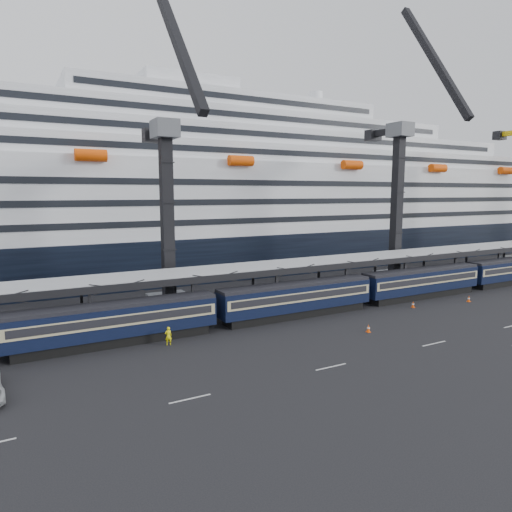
{
  "coord_description": "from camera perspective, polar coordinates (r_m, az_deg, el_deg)",
  "views": [
    {
      "loc": [
        -36.09,
        -31.97,
        13.92
      ],
      "look_at": [
        -13.27,
        10.0,
        7.28
      ],
      "focal_mm": 32.0,
      "sensor_mm": 36.0,
      "label": 1
    }
  ],
  "objects": [
    {
      "name": "cruise_ship",
      "position": [
        85.47,
        -4.39,
        6.83
      ],
      "size": [
        214.09,
        28.84,
        34.0
      ],
      "color": "black",
      "rests_on": "ground"
    },
    {
      "name": "traffic_cone_c",
      "position": [
        47.78,
        13.88,
        -8.76
      ],
      "size": [
        0.41,
        0.41,
        0.82
      ],
      "color": "#F74E07",
      "rests_on": "ground"
    },
    {
      "name": "crane_dark_near",
      "position": [
        53.1,
        -10.93,
        5.62
      ],
      "size": [
        4.5,
        17.75,
        35.08
      ],
      "color": "#4A4D52",
      "rests_on": "ground"
    },
    {
      "name": "train",
      "position": [
        53.73,
        8.13,
        -4.76
      ],
      "size": [
        133.05,
        3.0,
        4.05
      ],
      "color": "black",
      "rests_on": "ground"
    },
    {
      "name": "ground",
      "position": [
        50.18,
        19.34,
        -8.65
      ],
      "size": [
        260.0,
        260.0,
        0.0
      ],
      "primitive_type": "plane",
      "color": "black",
      "rests_on": "ground"
    },
    {
      "name": "traffic_cone_e",
      "position": [
        64.96,
        25.06,
        -4.85
      ],
      "size": [
        0.41,
        0.41,
        0.82
      ],
      "color": "#F74E07",
      "rests_on": "ground"
    },
    {
      "name": "canopy",
      "position": [
        59.08,
        9.49,
        -0.63
      ],
      "size": [
        130.0,
        6.25,
        5.53
      ],
      "color": "#A2A6AB",
      "rests_on": "ground"
    },
    {
      "name": "crane_dark_mid",
      "position": [
        71.18,
        17.47,
        7.1
      ],
      "size": [
        4.5,
        18.24,
        39.64
      ],
      "color": "#4A4D52",
      "rests_on": "ground"
    },
    {
      "name": "worker",
      "position": [
        43.31,
        -10.91,
        -9.78
      ],
      "size": [
        0.67,
        0.47,
        1.73
      ],
      "primitive_type": "imported",
      "rotation": [
        0.0,
        0.0,
        3.05
      ],
      "color": "#FFF40D",
      "rests_on": "ground"
    },
    {
      "name": "traffic_cone_d",
      "position": [
        59.23,
        19.04,
        -5.73
      ],
      "size": [
        0.4,
        0.4,
        0.8
      ],
      "color": "#F74E07",
      "rests_on": "ground"
    }
  ]
}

